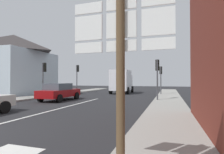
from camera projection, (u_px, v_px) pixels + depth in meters
ground_plane at (89, 101)px, 14.98m from camera, size 80.00×80.00×0.00m
sidewalk_right at (168, 107)px, 11.18m from camera, size 2.31×44.00×0.14m
sidewalk_left at (9, 100)px, 14.98m from camera, size 2.31×44.00×0.14m
lane_centre_stripe at (61, 108)px, 11.17m from camera, size 0.16×12.00×0.01m
clapboard_house_left at (14, 64)px, 21.85m from camera, size 7.65×9.09×7.25m
sedan_far at (59, 92)px, 15.49m from camera, size 1.98×4.21×1.47m
delivery_truck at (122, 81)px, 24.06m from camera, size 2.65×5.08×3.05m
route_sign_post at (121, 63)px, 2.89m from camera, size 1.66×0.14×3.20m
traffic_light_far_left at (77, 72)px, 24.46m from camera, size 0.30×0.49×3.78m
traffic_light_near_left at (44, 72)px, 17.91m from camera, size 0.30×0.49×3.47m
traffic_light_near_right at (157, 70)px, 14.93m from camera, size 0.30×0.49×3.43m
traffic_light_far_right at (161, 74)px, 21.24m from camera, size 0.30×0.49×3.35m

